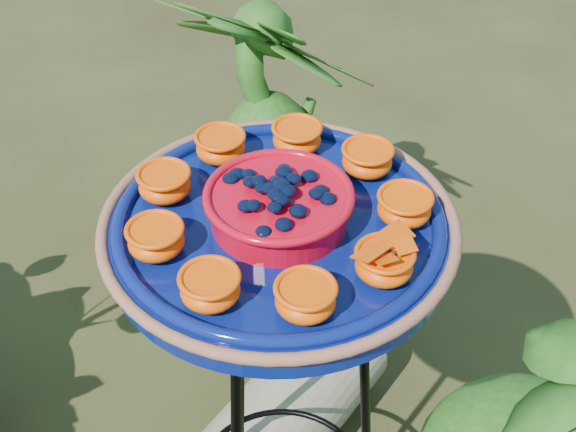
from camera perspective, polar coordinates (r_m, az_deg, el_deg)
name	(u,v)px	position (r m, az deg, el deg)	size (l,w,h in m)	color
tripod_stand	(281,405)	(1.27, -0.52, -13.30)	(0.36, 0.36, 0.85)	black
feeder_dish	(279,223)	(1.00, -0.64, -0.47)	(0.51, 0.51, 0.10)	#08145E
shrub_back_right	(269,158)	(1.89, -1.34, 4.13)	(0.48, 0.48, 0.86)	#1C4512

